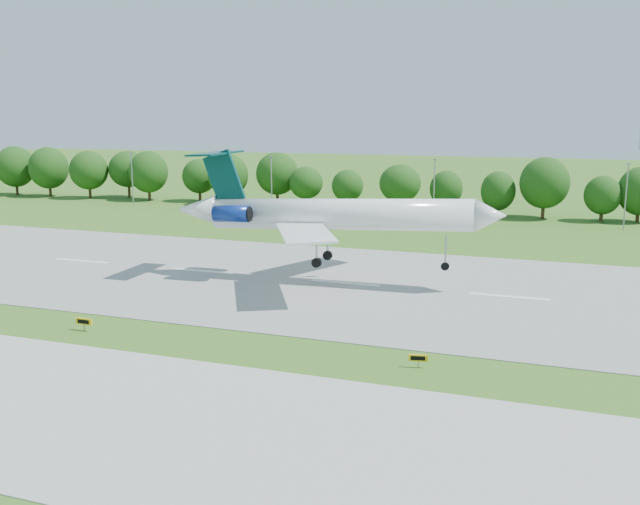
{
  "coord_description": "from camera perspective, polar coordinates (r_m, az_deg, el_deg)",
  "views": [
    {
      "loc": [
        6.5,
        -57.66,
        20.93
      ],
      "look_at": [
        -20.84,
        18.0,
        5.2
      ],
      "focal_mm": 40.0,
      "sensor_mm": 36.0,
      "label": 1
    }
  ],
  "objects": [
    {
      "name": "runway",
      "position": [
        85.51,
        14.92,
        -3.46
      ],
      "size": [
        400.0,
        45.0,
        0.08
      ],
      "primitive_type": "cube",
      "color": "gray",
      "rests_on": "ground"
    },
    {
      "name": "tree_line",
      "position": [
        150.53,
        17.36,
        4.94
      ],
      "size": [
        288.4,
        8.4,
        10.4
      ],
      "color": "#382314",
      "rests_on": "ground"
    },
    {
      "name": "airliner",
      "position": [
        88.47,
        0.25,
        3.2
      ],
      "size": [
        41.94,
        30.55,
        14.14
      ],
      "rotation": [
        0.0,
        -0.03,
        0.05
      ],
      "color": "white",
      "rests_on": "ground"
    },
    {
      "name": "service_vehicle_a",
      "position": [
        137.99,
        7.48,
        2.5
      ],
      "size": [
        3.81,
        2.03,
        1.19
      ],
      "primitive_type": "imported",
      "rotation": [
        0.0,
        0.0,
        1.79
      ],
      "color": "silver",
      "rests_on": "ground"
    },
    {
      "name": "taxi_sign_centre",
      "position": [
        60.7,
        7.88,
        -8.38
      ],
      "size": [
        1.62,
        0.51,
        1.14
      ],
      "rotation": [
        0.0,
        0.0,
        0.21
      ],
      "color": "gray",
      "rests_on": "ground"
    },
    {
      "name": "ground",
      "position": [
        61.69,
        12.78,
        -9.06
      ],
      "size": [
        600.0,
        600.0,
        0.0
      ],
      "primitive_type": "plane",
      "color": "#33621A",
      "rests_on": "ground"
    },
    {
      "name": "taxiway",
      "position": [
        45.3,
        9.76,
        -16.57
      ],
      "size": [
        400.0,
        23.0,
        0.08
      ],
      "primitive_type": "cube",
      "color": "#ADADA8",
      "rests_on": "ground"
    },
    {
      "name": "light_poles",
      "position": [
        140.71,
        16.14,
        4.68
      ],
      "size": [
        175.9,
        0.25,
        12.19
      ],
      "color": "gray",
      "rests_on": "ground"
    },
    {
      "name": "taxi_sign_left",
      "position": [
        73.67,
        -18.36,
        -5.27
      ],
      "size": [
        1.79,
        0.24,
        1.26
      ],
      "rotation": [
        0.0,
        0.0,
        -0.01
      ],
      "color": "gray",
      "rests_on": "ground"
    },
    {
      "name": "service_vehicle_b",
      "position": [
        142.72,
        -2.03,
        2.84
      ],
      "size": [
        3.34,
        1.76,
        1.08
      ],
      "primitive_type": "imported",
      "rotation": [
        0.0,
        0.0,
        1.73
      ],
      "color": "silver",
      "rests_on": "ground"
    }
  ]
}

